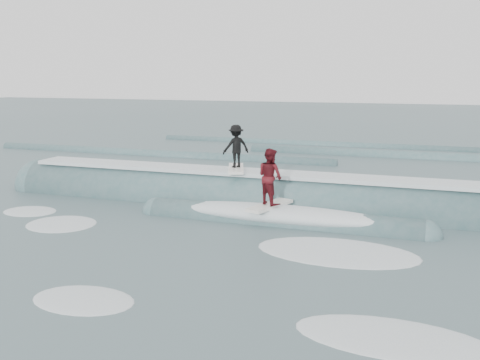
% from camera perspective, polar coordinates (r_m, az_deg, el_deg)
% --- Properties ---
extents(ground, '(160.00, 160.00, 0.00)m').
position_cam_1_polar(ground, '(16.33, -3.68, -5.84)').
color(ground, '#3E575A').
rests_on(ground, ground).
extents(breaking_wave, '(21.02, 3.98, 2.40)m').
position_cam_1_polar(breaking_wave, '(19.77, 1.31, -2.67)').
color(breaking_wave, '#3C6165').
rests_on(breaking_wave, ground).
extents(surfer_black, '(1.18, 2.07, 1.69)m').
position_cam_1_polar(surfer_black, '(19.88, -0.43, 3.39)').
color(surfer_black, white).
rests_on(surfer_black, ground).
extents(surfer_red, '(1.16, 2.07, 1.94)m').
position_cam_1_polar(surfer_red, '(17.33, 3.22, 0.11)').
color(surfer_red, white).
rests_on(surfer_red, ground).
extents(whitewater, '(15.12, 7.38, 0.10)m').
position_cam_1_polar(whitewater, '(13.92, -1.93, -8.87)').
color(whitewater, white).
rests_on(whitewater, ground).
extents(far_swells, '(37.96, 8.65, 0.80)m').
position_cam_1_polar(far_swells, '(33.04, 7.45, 2.77)').
color(far_swells, '#3C6165').
rests_on(far_swells, ground).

